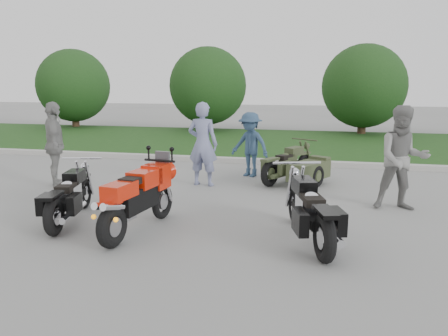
% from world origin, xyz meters
% --- Properties ---
extents(ground, '(80.00, 80.00, 0.00)m').
position_xyz_m(ground, '(0.00, 0.00, 0.00)').
color(ground, '#989892').
rests_on(ground, ground).
extents(curb, '(60.00, 0.30, 0.15)m').
position_xyz_m(curb, '(0.00, 6.00, 0.07)').
color(curb, '#AFACA4').
rests_on(curb, ground).
extents(grass_strip, '(60.00, 8.00, 0.14)m').
position_xyz_m(grass_strip, '(0.00, 10.15, 0.07)').
color(grass_strip, '#2C551D').
rests_on(grass_strip, ground).
extents(tree_far_left, '(3.60, 3.60, 4.00)m').
position_xyz_m(tree_far_left, '(-10.00, 13.50, 2.19)').
color(tree_far_left, '#3F2B1C').
rests_on(tree_far_left, ground).
extents(tree_mid_left, '(3.60, 3.60, 4.00)m').
position_xyz_m(tree_mid_left, '(-3.00, 13.50, 2.19)').
color(tree_mid_left, '#3F2B1C').
rests_on(tree_mid_left, ground).
extents(tree_mid_right, '(3.60, 3.60, 4.00)m').
position_xyz_m(tree_mid_right, '(4.00, 13.50, 2.19)').
color(tree_mid_right, '#3F2B1C').
rests_on(tree_mid_right, ground).
extents(sportbike_red, '(0.56, 2.12, 1.01)m').
position_xyz_m(sportbike_red, '(-0.48, -0.38, 0.59)').
color(sportbike_red, black).
rests_on(sportbike_red, ground).
extents(cruiser_left, '(0.69, 2.12, 0.82)m').
position_xyz_m(cruiser_left, '(-1.84, -0.15, 0.42)').
color(cruiser_left, black).
rests_on(cruiser_left, ground).
extents(cruiser_right, '(0.88, 2.26, 0.89)m').
position_xyz_m(cruiser_right, '(2.21, -0.23, 0.46)').
color(cruiser_right, black).
rests_on(cruiser_right, ground).
extents(cruiser_sidecar, '(1.58, 1.96, 0.81)m').
position_xyz_m(cruiser_sidecar, '(1.83, 3.62, 0.38)').
color(cruiser_sidecar, black).
rests_on(cruiser_sidecar, ground).
extents(person_stripe, '(0.74, 0.52, 1.94)m').
position_xyz_m(person_stripe, '(-0.35, 3.02, 0.97)').
color(person_stripe, '#7C82A9').
rests_on(person_stripe, ground).
extents(person_grey, '(1.00, 0.81, 1.96)m').
position_xyz_m(person_grey, '(3.80, 1.92, 0.98)').
color(person_grey, gray).
rests_on(person_grey, ground).
extents(person_denim, '(1.21, 0.97, 1.63)m').
position_xyz_m(person_denim, '(0.56, 4.24, 0.82)').
color(person_denim, '#304965').
rests_on(person_denim, ground).
extents(person_back, '(1.06, 1.20, 1.94)m').
position_xyz_m(person_back, '(-3.58, 2.13, 0.97)').
color(person_back, gray).
rests_on(person_back, ground).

